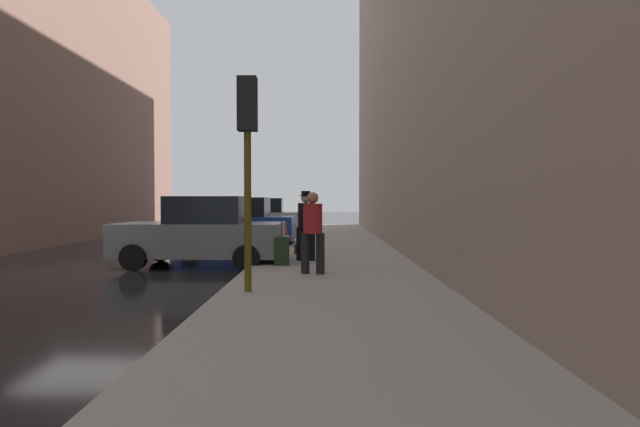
# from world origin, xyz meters

# --- Properties ---
(ground_plane) EXTENTS (120.00, 120.00, 0.00)m
(ground_plane) POSITION_xyz_m (0.00, 0.00, 0.00)
(ground_plane) COLOR black
(sidewalk) EXTENTS (4.00, 40.00, 0.15)m
(sidewalk) POSITION_xyz_m (6.00, 0.00, 0.07)
(sidewalk) COLOR gray
(sidewalk) RESTS_ON ground_plane
(parked_gray_coupe) EXTENTS (4.25, 2.15, 1.79)m
(parked_gray_coupe) POSITION_xyz_m (2.65, 0.96, 0.85)
(parked_gray_coupe) COLOR slate
(parked_gray_coupe) RESTS_ON ground_plane
(parked_blue_sedan) EXTENTS (4.25, 2.16, 1.79)m
(parked_blue_sedan) POSITION_xyz_m (2.65, 6.09, 0.85)
(parked_blue_sedan) COLOR navy
(parked_blue_sedan) RESTS_ON ground_plane
(parked_silver_sedan) EXTENTS (4.27, 2.19, 1.79)m
(parked_silver_sedan) POSITION_xyz_m (2.65, 12.32, 0.85)
(parked_silver_sedan) COLOR #B7BABF
(parked_silver_sedan) RESTS_ON ground_plane
(fire_hydrant) EXTENTS (0.42, 0.22, 0.70)m
(fire_hydrant) POSITION_xyz_m (4.45, 4.62, 0.50)
(fire_hydrant) COLOR red
(fire_hydrant) RESTS_ON sidewalk
(traffic_light) EXTENTS (0.32, 0.32, 3.60)m
(traffic_light) POSITION_xyz_m (4.50, -3.41, 2.76)
(traffic_light) COLOR #514C0F
(traffic_light) RESTS_ON sidewalk
(pedestrian_with_fedora) EXTENTS (0.53, 0.49, 1.78)m
(pedestrian_with_fedora) POSITION_xyz_m (5.31, 0.94, 1.14)
(pedestrian_with_fedora) COLOR black
(pedestrian_with_fedora) RESTS_ON sidewalk
(pedestrian_in_red_jacket) EXTENTS (0.52, 0.45, 1.71)m
(pedestrian_in_red_jacket) POSITION_xyz_m (5.55, -1.36, 1.10)
(pedestrian_in_red_jacket) COLOR black
(pedestrian_in_red_jacket) RESTS_ON sidewalk
(rolling_suitcase) EXTENTS (0.41, 0.59, 1.04)m
(rolling_suitcase) POSITION_xyz_m (4.76, 0.15, 0.49)
(rolling_suitcase) COLOR black
(rolling_suitcase) RESTS_ON sidewalk
(duffel_bag) EXTENTS (0.32, 0.44, 0.28)m
(duffel_bag) POSITION_xyz_m (5.08, 2.60, 0.29)
(duffel_bag) COLOR #472D19
(duffel_bag) RESTS_ON sidewalk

